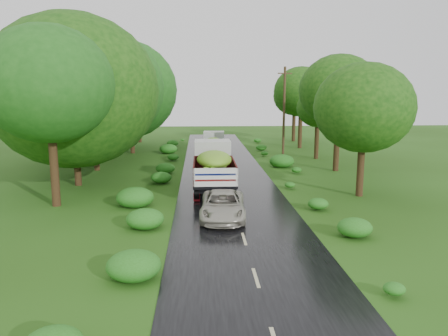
{
  "coord_description": "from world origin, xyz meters",
  "views": [
    {
      "loc": [
        -1.9,
        -18.06,
        6.41
      ],
      "look_at": [
        -0.41,
        8.13,
        1.7
      ],
      "focal_mm": 35.0,
      "sensor_mm": 36.0,
      "label": 1
    }
  ],
  "objects": [
    {
      "name": "trees_left",
      "position": [
        -10.04,
        21.73,
        6.38
      ],
      "size": [
        6.25,
        34.1,
        9.18
      ],
      "color": "black",
      "rests_on": "ground"
    },
    {
      "name": "road_lines",
      "position": [
        0.0,
        6.0,
        0.02
      ],
      "size": [
        0.12,
        69.6,
        0.0
      ],
      "color": "#BFB78C",
      "rests_on": "road"
    },
    {
      "name": "truck_far",
      "position": [
        -0.56,
        22.57,
        1.37
      ],
      "size": [
        2.28,
        5.83,
        2.42
      ],
      "rotation": [
        0.0,
        0.0,
        -0.05
      ],
      "color": "black",
      "rests_on": "ground"
    },
    {
      "name": "road",
      "position": [
        0.0,
        5.0,
        0.01
      ],
      "size": [
        6.5,
        80.0,
        0.02
      ],
      "primitive_type": "cube",
      "color": "black",
      "rests_on": "ground"
    },
    {
      "name": "shrubs",
      "position": [
        0.0,
        14.0,
        0.35
      ],
      "size": [
        11.9,
        44.0,
        0.7
      ],
      "color": "#266317",
      "rests_on": "ground"
    },
    {
      "name": "truck_near",
      "position": [
        -1.01,
        9.73,
        1.68
      ],
      "size": [
        2.56,
        7.08,
        2.97
      ],
      "rotation": [
        0.0,
        0.0,
        -0.0
      ],
      "color": "black",
      "rests_on": "ground"
    },
    {
      "name": "trees_right",
      "position": [
        9.02,
        21.83,
        5.68
      ],
      "size": [
        5.5,
        32.27,
        7.94
      ],
      "color": "black",
      "rests_on": "ground"
    },
    {
      "name": "car",
      "position": [
        -0.75,
        3.18,
        0.68
      ],
      "size": [
        2.47,
        4.87,
        1.32
      ],
      "primitive_type": "imported",
      "rotation": [
        0.0,
        0.0,
        -0.06
      ],
      "color": "#AFAB9B",
      "rests_on": "road"
    },
    {
      "name": "ground",
      "position": [
        0.0,
        0.0,
        0.0
      ],
      "size": [
        120.0,
        120.0,
        0.0
      ],
      "primitive_type": "plane",
      "color": "#21450E",
      "rests_on": "ground"
    },
    {
      "name": "utility_pole",
      "position": [
        6.35,
        24.22,
        4.43
      ],
      "size": [
        1.46,
        0.58,
        8.6
      ],
      "rotation": [
        0.0,
        0.0,
        0.32
      ],
      "color": "#382616",
      "rests_on": "ground"
    }
  ]
}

